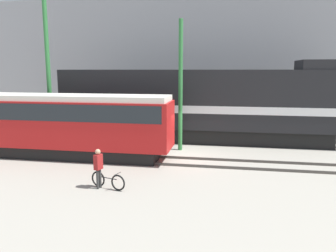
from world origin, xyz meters
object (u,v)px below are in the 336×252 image
Objects in this scene: utility_pole_left at (48,70)px; utility_pole_center at (181,86)px; freight_locomotive at (199,104)px; person at (98,165)px; bicycle at (108,181)px; streetcar at (63,122)px.

utility_pole_left is 8.68m from utility_pole_center.
utility_pole_left reaches higher than freight_locomotive.
freight_locomotive reaches higher than person.
freight_locomotive is 3.25m from utility_pole_center.
bicycle is at bearing -47.68° from utility_pole_left.
streetcar is at bearing 131.11° from person.
freight_locomotive is 1.93× the size of utility_pole_left.
bicycle is 10.82m from utility_pole_left.
freight_locomotive is at bearing 38.17° from streetcar.
utility_pole_center is (2.41, 7.28, 2.91)m from person.
bicycle is (-2.91, -10.08, -2.24)m from freight_locomotive.
person is at bearing -48.89° from streetcar.
streetcar reaches higher than bicycle.
person is at bearing -175.23° from bicycle.
streetcar is at bearing -141.83° from freight_locomotive.
utility_pole_left is at bearing 132.32° from bicycle.
utility_pole_left is (-9.51, -2.82, 2.33)m from freight_locomotive.
streetcar is 1.26× the size of utility_pole_left.
freight_locomotive is at bearing 16.54° from utility_pole_left.
person is at bearing -108.28° from utility_pole_center.
bicycle is at bearing -106.08° from freight_locomotive.
freight_locomotive is 1.53× the size of streetcar.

